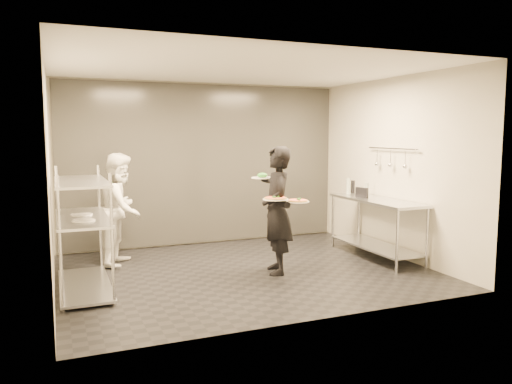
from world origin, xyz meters
name	(u,v)px	position (x,y,z in m)	size (l,w,h in m)	color
room_shell	(219,167)	(0.00, 1.18, 1.40)	(5.00, 4.00, 2.80)	black
pass_rack	(83,229)	(-2.15, 0.00, 0.77)	(0.60, 1.60, 1.50)	silver
prep_counter	(376,218)	(2.18, 0.00, 0.63)	(0.60, 1.80, 0.92)	silver
utensil_rail	(391,158)	(2.43, 0.00, 1.55)	(0.07, 1.20, 0.31)	silver
waiter	(277,210)	(0.38, -0.22, 0.88)	(0.64, 0.42, 1.76)	black
chef	(121,209)	(-1.55, 1.10, 0.82)	(0.80, 0.62, 1.65)	white
pizza_plate_near	(276,198)	(0.25, -0.46, 1.08)	(0.34, 0.34, 0.05)	white
pizza_plate_far	(298,201)	(0.59, -0.44, 1.03)	(0.31, 0.31, 0.05)	white
salad_plate	(262,177)	(0.27, 0.03, 1.33)	(0.31, 0.31, 0.07)	white
pos_monitor	(362,193)	(2.06, 0.23, 1.00)	(0.04, 0.22, 0.16)	black
bottle_green	(348,186)	(2.18, 0.80, 1.05)	(0.07, 0.07, 0.26)	gray
bottle_clear	(367,189)	(2.33, 0.49, 1.02)	(0.06, 0.06, 0.19)	gray
bottle_dark	(353,187)	(2.27, 0.80, 1.03)	(0.06, 0.06, 0.21)	black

